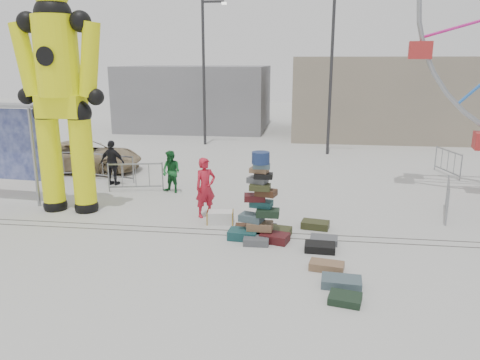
# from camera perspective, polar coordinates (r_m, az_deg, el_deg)

# --- Properties ---
(ground) EXTENTS (90.00, 90.00, 0.00)m
(ground) POSITION_cam_1_polar(r_m,az_deg,el_deg) (12.70, -0.51, -7.81)
(ground) COLOR #9E9E99
(ground) RESTS_ON ground
(track_line_near) EXTENTS (40.00, 0.04, 0.01)m
(track_line_near) POSITION_cam_1_polar(r_m,az_deg,el_deg) (13.25, -0.14, -6.82)
(track_line_near) COLOR #47443F
(track_line_near) RESTS_ON ground
(track_line_far) EXTENTS (40.00, 0.04, 0.01)m
(track_line_far) POSITION_cam_1_polar(r_m,az_deg,el_deg) (13.62, 0.10, -6.22)
(track_line_far) COLOR #47443F
(track_line_far) RESTS_ON ground
(building_right) EXTENTS (12.00, 8.00, 5.00)m
(building_right) POSITION_cam_1_polar(r_m,az_deg,el_deg) (32.16, 17.47, 9.65)
(building_right) COLOR gray
(building_right) RESTS_ON ground
(building_left) EXTENTS (10.00, 8.00, 4.40)m
(building_left) POSITION_cam_1_polar(r_m,az_deg,el_deg) (34.61, -5.21, 10.03)
(building_left) COLOR gray
(building_left) RESTS_ON ground
(lamp_post_right) EXTENTS (1.41, 0.25, 8.00)m
(lamp_post_right) POSITION_cam_1_polar(r_m,az_deg,el_deg) (24.68, 11.30, 13.39)
(lamp_post_right) COLOR #2D2D30
(lamp_post_right) RESTS_ON ground
(lamp_post_left) EXTENTS (1.41, 0.25, 8.00)m
(lamp_post_left) POSITION_cam_1_polar(r_m,az_deg,el_deg) (27.22, -4.26, 13.69)
(lamp_post_left) COLOR #2D2D30
(lamp_post_left) RESTS_ON ground
(suitcase_tower) EXTENTS (1.77, 1.52, 2.44)m
(suitcase_tower) POSITION_cam_1_polar(r_m,az_deg,el_deg) (12.91, 2.47, -4.22)
(suitcase_tower) COLOR #184648
(suitcase_tower) RESTS_ON ground
(crash_test_dummy) EXTENTS (2.94, 1.30, 7.45)m
(crash_test_dummy) POSITION_cam_1_polar(r_m,az_deg,el_deg) (15.74, -21.09, 10.27)
(crash_test_dummy) COLOR black
(crash_test_dummy) RESTS_ON ground
(steamer_trunk) EXTENTS (0.85, 0.55, 0.37)m
(steamer_trunk) POSITION_cam_1_polar(r_m,az_deg,el_deg) (14.22, -2.42, -4.56)
(steamer_trunk) COLOR silver
(steamer_trunk) RESTS_ON ground
(row_case_0) EXTENTS (0.87, 0.63, 0.21)m
(row_case_0) POSITION_cam_1_polar(r_m,az_deg,el_deg) (13.99, 9.16, -5.40)
(row_case_0) COLOR #36391C
(row_case_0) RESTS_ON ground
(row_case_1) EXTENTS (0.77, 0.57, 0.17)m
(row_case_1) POSITION_cam_1_polar(r_m,az_deg,el_deg) (12.95, 10.19, -7.20)
(row_case_1) COLOR #54575B
(row_case_1) RESTS_ON ground
(row_case_2) EXTENTS (0.80, 0.55, 0.20)m
(row_case_2) POSITION_cam_1_polar(r_m,az_deg,el_deg) (12.40, 9.71, -8.09)
(row_case_2) COLOR black
(row_case_2) RESTS_ON ground
(row_case_3) EXTENTS (0.86, 0.56, 0.19)m
(row_case_3) POSITION_cam_1_polar(r_m,az_deg,el_deg) (11.39, 10.51, -10.27)
(row_case_3) COLOR #846143
(row_case_3) RESTS_ON ground
(row_case_4) EXTENTS (0.90, 0.60, 0.20)m
(row_case_4) POSITION_cam_1_polar(r_m,az_deg,el_deg) (10.69, 12.26, -12.07)
(row_case_4) COLOR #435860
(row_case_4) RESTS_ON ground
(row_case_5) EXTENTS (0.74, 0.64, 0.16)m
(row_case_5) POSITION_cam_1_polar(r_m,az_deg,el_deg) (10.07, 12.69, -13.94)
(row_case_5) COLOR black
(row_case_5) RESTS_ON ground
(barricade_dummy_a) EXTENTS (1.91, 0.78, 1.10)m
(barricade_dummy_a) POSITION_cam_1_polar(r_m,az_deg,el_deg) (21.06, -20.70, 1.81)
(barricade_dummy_a) COLOR gray
(barricade_dummy_a) RESTS_ON ground
(barricade_dummy_b) EXTENTS (1.96, 0.60, 1.10)m
(barricade_dummy_b) POSITION_cam_1_polar(r_m,az_deg,el_deg) (19.82, -15.28, 1.50)
(barricade_dummy_b) COLOR gray
(barricade_dummy_b) RESTS_ON ground
(barricade_dummy_c) EXTENTS (1.97, 0.53, 1.10)m
(barricade_dummy_c) POSITION_cam_1_polar(r_m,az_deg,el_deg) (17.96, -12.60, 0.35)
(barricade_dummy_c) COLOR gray
(barricade_dummy_c) RESTS_ON ground
(barricade_wheel_front) EXTENTS (0.63, 1.96, 1.10)m
(barricade_wheel_front) POSITION_cam_1_polar(r_m,az_deg,el_deg) (16.12, 23.95, -2.17)
(barricade_wheel_front) COLOR gray
(barricade_wheel_front) RESTS_ON ground
(barricade_wheel_back) EXTENTS (0.59, 1.96, 1.10)m
(barricade_wheel_back) POSITION_cam_1_polar(r_m,az_deg,el_deg) (21.93, 23.99, 1.96)
(barricade_wheel_back) COLOR gray
(barricade_wheel_back) RESTS_ON ground
(pedestrian_red) EXTENTS (0.82, 0.79, 1.89)m
(pedestrian_red) POSITION_cam_1_polar(r_m,az_deg,el_deg) (14.63, -4.23, -0.93)
(pedestrian_red) COLOR #B1192B
(pedestrian_red) RESTS_ON ground
(pedestrian_green) EXTENTS (0.94, 0.86, 1.58)m
(pedestrian_green) POSITION_cam_1_polar(r_m,az_deg,el_deg) (17.51, -8.38, 0.99)
(pedestrian_green) COLOR #165A26
(pedestrian_green) RESTS_ON ground
(pedestrian_black) EXTENTS (1.10, 0.60, 1.78)m
(pedestrian_black) POSITION_cam_1_polar(r_m,az_deg,el_deg) (19.03, -15.27, 2.03)
(pedestrian_black) COLOR black
(pedestrian_black) RESTS_ON ground
(parked_suv) EXTENTS (4.91, 2.45, 1.34)m
(parked_suv) POSITION_cam_1_polar(r_m,az_deg,el_deg) (21.84, -18.26, 2.76)
(parked_suv) COLOR #9B8664
(parked_suv) RESTS_ON ground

